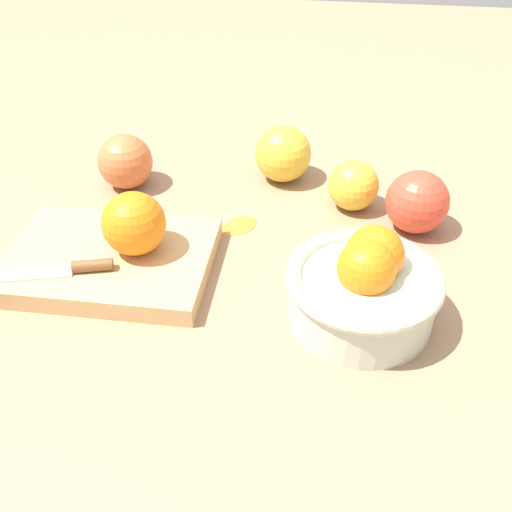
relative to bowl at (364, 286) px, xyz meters
The scene contains 10 objects.
ground_plane 0.21m from the bowl, 26.22° to the right, with size 2.40×2.40×0.00m, color #997556.
bowl is the anchor object (origin of this frame).
cutting_board 0.30m from the bowl, ahead, with size 0.24×0.18×0.02m, color tan.
orange_on_board 0.27m from the bowl, 11.22° to the right, with size 0.07×0.07×0.07m, color orange.
knife 0.33m from the bowl, ahead, with size 0.15×0.06×0.01m.
apple_front_left 0.22m from the bowl, 86.51° to the right, with size 0.07×0.07×0.07m, color gold.
apple_front_right 0.41m from the bowl, 34.75° to the right, with size 0.08×0.08×0.08m, color #CC6638.
apple_front_left_2 0.19m from the bowl, 110.40° to the right, with size 0.08×0.08×0.08m, color #D6422D.
apple_front_left_3 0.31m from the bowl, 67.83° to the right, with size 0.08×0.08×0.08m, color gold.
citrus_peel 0.22m from the bowl, 44.04° to the right, with size 0.05×0.04×0.01m, color orange.
Camera 1 is at (-0.14, 0.58, 0.45)m, focal length 41.93 mm.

